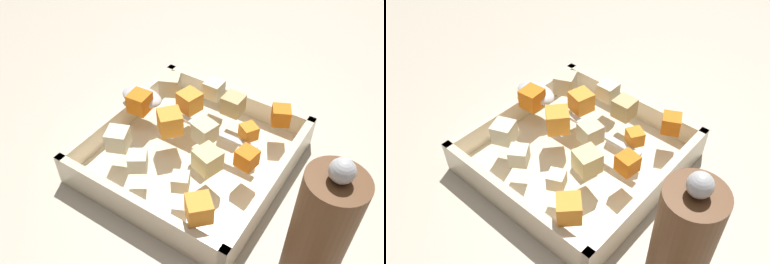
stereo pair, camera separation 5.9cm
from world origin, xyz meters
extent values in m
plane|color=#BCB29E|center=(0.00, 0.00, 0.00)|extent=(4.00, 4.00, 0.00)
cube|color=beige|center=(-0.01, -0.01, 0.01)|extent=(0.28, 0.28, 0.01)
cube|color=beige|center=(-0.01, -0.14, 0.03)|extent=(0.28, 0.01, 0.04)
cube|color=beige|center=(-0.01, 0.13, 0.03)|extent=(0.28, 0.01, 0.04)
cube|color=beige|center=(-0.14, -0.01, 0.03)|extent=(0.01, 0.28, 0.04)
cube|color=beige|center=(0.13, -0.01, 0.03)|extent=(0.01, 0.28, 0.04)
cube|color=orange|center=(0.00, -0.04, 0.07)|extent=(0.05, 0.05, 0.03)
cube|color=orange|center=(-0.01, -0.11, 0.07)|extent=(0.03, 0.03, 0.03)
cube|color=orange|center=(-0.11, 0.09, 0.07)|extent=(0.04, 0.04, 0.03)
cube|color=orange|center=(0.00, 0.08, 0.07)|extent=(0.03, 0.03, 0.03)
cube|color=orange|center=(-0.05, 0.06, 0.06)|extent=(0.03, 0.03, 0.02)
cube|color=orange|center=(0.11, 0.08, 0.07)|extent=(0.04, 0.04, 0.03)
cube|color=orange|center=(-0.06, -0.05, 0.07)|extent=(0.04, 0.04, 0.03)
cube|color=beige|center=(0.09, -0.04, 0.06)|extent=(0.03, 0.03, 0.03)
cube|color=#E0CC89|center=(0.03, 0.04, 0.07)|extent=(0.04, 0.04, 0.03)
cube|color=beige|center=(0.08, 0.03, 0.06)|extent=(0.03, 0.03, 0.02)
cube|color=tan|center=(-0.09, 0.01, 0.07)|extent=(0.03, 0.03, 0.03)
cube|color=beige|center=(0.07, -0.08, 0.07)|extent=(0.04, 0.04, 0.03)
cube|color=beige|center=(-0.01, 0.01, 0.07)|extent=(0.04, 0.04, 0.03)
cube|color=beige|center=(-0.11, -0.03, 0.07)|extent=(0.03, 0.03, 0.03)
cube|color=beige|center=(-0.08, -0.10, 0.07)|extent=(0.04, 0.04, 0.03)
ellipsoid|color=silver|center=(-0.03, -0.12, 0.06)|extent=(0.05, 0.07, 0.02)
cube|color=silver|center=(-0.03, 0.00, 0.05)|extent=(0.01, 0.17, 0.01)
cylinder|color=brown|center=(0.09, 0.21, 0.09)|extent=(0.06, 0.06, 0.19)
sphere|color=#B7B7BC|center=(0.09, 0.21, 0.20)|extent=(0.02, 0.02, 0.02)
camera|label=1|loc=(0.36, 0.23, 0.46)|focal=37.88mm
camera|label=2|loc=(0.32, 0.28, 0.46)|focal=37.88mm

